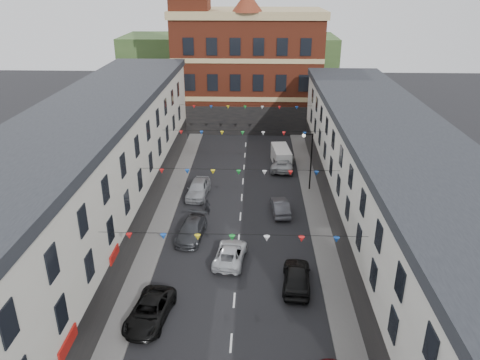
# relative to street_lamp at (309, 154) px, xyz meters

# --- Properties ---
(ground) EXTENTS (160.00, 160.00, 0.00)m
(ground) POSITION_rel_street_lamp_xyz_m (-6.55, -14.00, -3.90)
(ground) COLOR black
(ground) RESTS_ON ground
(pavement_left) EXTENTS (1.80, 64.00, 0.15)m
(pavement_left) POSITION_rel_street_lamp_xyz_m (-13.45, -12.00, -3.83)
(pavement_left) COLOR #605E5B
(pavement_left) RESTS_ON ground
(pavement_right) EXTENTS (1.80, 64.00, 0.15)m
(pavement_right) POSITION_rel_street_lamp_xyz_m (0.35, -12.00, -3.83)
(pavement_right) COLOR #605E5B
(pavement_right) RESTS_ON ground
(terrace_left) EXTENTS (8.40, 56.00, 10.70)m
(terrace_left) POSITION_rel_street_lamp_xyz_m (-18.33, -13.00, 1.44)
(terrace_left) COLOR beige
(terrace_left) RESTS_ON ground
(terrace_right) EXTENTS (8.40, 56.00, 9.70)m
(terrace_right) POSITION_rel_street_lamp_xyz_m (5.23, -13.00, 0.95)
(terrace_right) COLOR silver
(terrace_right) RESTS_ON ground
(civic_building) EXTENTS (20.60, 13.30, 18.50)m
(civic_building) POSITION_rel_street_lamp_xyz_m (-6.55, 23.95, 4.23)
(civic_building) COLOR maroon
(civic_building) RESTS_ON ground
(clock_tower) EXTENTS (5.60, 5.60, 30.00)m
(clock_tower) POSITION_rel_street_lamp_xyz_m (-14.05, 21.00, 11.03)
(clock_tower) COLOR maroon
(clock_tower) RESTS_ON ground
(distant_hill) EXTENTS (40.00, 14.00, 10.00)m
(distant_hill) POSITION_rel_street_lamp_xyz_m (-10.55, 48.00, 1.10)
(distant_hill) COLOR #334F24
(distant_hill) RESTS_ON ground
(street_lamp) EXTENTS (1.10, 0.36, 6.00)m
(street_lamp) POSITION_rel_street_lamp_xyz_m (0.00, 0.00, 0.00)
(street_lamp) COLOR black
(street_lamp) RESTS_ON ground
(car_left_c) EXTENTS (2.88, 5.13, 1.35)m
(car_left_c) POSITION_rel_street_lamp_xyz_m (-11.73, -20.13, -3.23)
(car_left_c) COLOR black
(car_left_c) RESTS_ON ground
(car_left_d) EXTENTS (2.48, 5.02, 1.40)m
(car_left_d) POSITION_rel_street_lamp_xyz_m (-10.46, -9.86, -3.20)
(car_left_d) COLOR #37383D
(car_left_d) RESTS_ON ground
(car_left_e) EXTENTS (2.32, 4.94, 1.63)m
(car_left_e) POSITION_rel_street_lamp_xyz_m (-10.85, -1.79, -3.09)
(car_left_e) COLOR #9FA2A8
(car_left_e) RESTS_ON ground
(car_right_d) EXTENTS (2.26, 4.85, 1.61)m
(car_right_d) POSITION_rel_street_lamp_xyz_m (-2.30, -16.30, -3.10)
(car_right_d) COLOR black
(car_right_d) RESTS_ON ground
(car_right_e) EXTENTS (1.81, 4.19, 1.34)m
(car_right_e) POSITION_rel_street_lamp_xyz_m (-2.95, -5.21, -3.23)
(car_right_e) COLOR #47484E
(car_right_e) RESTS_ON ground
(car_right_f) EXTENTS (3.07, 5.58, 1.48)m
(car_right_f) POSITION_rel_street_lamp_xyz_m (-2.16, 5.76, -3.16)
(car_right_f) COLOR #A8AAAD
(car_right_f) RESTS_ON ground
(moving_car) EXTENTS (2.68, 4.85, 1.28)m
(moving_car) POSITION_rel_street_lamp_xyz_m (-7.07, -13.24, -3.26)
(moving_car) COLOR silver
(moving_car) RESTS_ON ground
(white_van) EXTENTS (2.24, 4.76, 2.03)m
(white_van) POSITION_rel_street_lamp_xyz_m (-2.33, 6.99, -2.89)
(white_van) COLOR silver
(white_van) RESTS_ON ground
(pedestrian) EXTENTS (0.57, 0.39, 1.51)m
(pedestrian) POSITION_rel_street_lamp_xyz_m (-9.55, -5.76, -3.15)
(pedestrian) COLOR black
(pedestrian) RESTS_ON ground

